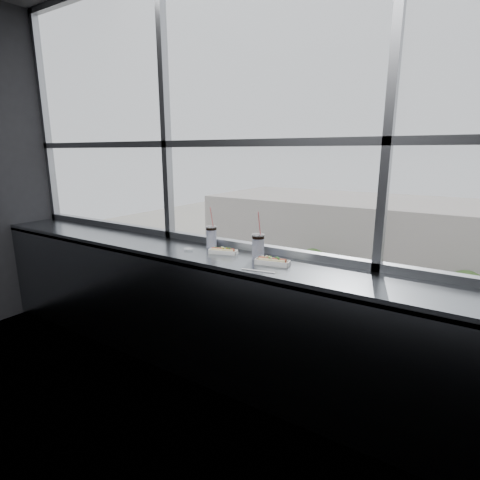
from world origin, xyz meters
The scene contains 22 objects.
wall_back_lower centered at (0.00, 1.50, 0.55)m, with size 6.00×6.00×0.00m, color black.
window_glass centered at (0.00, 1.52, 2.30)m, with size 6.00×6.00×0.00m, color silver.
window_mullions centered at (0.00, 1.50, 2.30)m, with size 6.00×0.08×2.40m, color gray, non-canonical shape.
counter centered at (0.00, 1.23, 1.07)m, with size 6.00×0.55×0.06m, color gray.
counter_fascia centered at (0.00, 0.97, 0.55)m, with size 6.00×0.04×1.04m, color gray.
hotdog_tray_left centered at (-0.18, 1.26, 1.12)m, with size 0.25×0.14×0.06m.
hotdog_tray_right centered at (0.31, 1.21, 1.13)m, with size 0.27×0.13×0.06m.
soda_cup_left centered at (-0.39, 1.38, 1.21)m, with size 0.10×0.10×0.36m.
soda_cup_right centered at (0.14, 1.28, 1.21)m, with size 0.10×0.10×0.38m.
loose_straw centered at (0.30, 1.01, 1.10)m, with size 0.01×0.01×0.25m, color white.
wrapper centered at (-0.50, 1.20, 1.11)m, with size 0.10×0.07×0.02m, color silver.
plaza_ground centered at (0.00, 45.00, -11.00)m, with size 120.00×120.00×0.00m, color #A39E92.
street_asphalt centered at (0.00, 21.50, -10.97)m, with size 80.00×10.00×0.06m, color black.
far_sidewalk centered at (0.00, 29.50, -10.98)m, with size 80.00×6.00×0.04m, color #A39E92.
far_building centered at (0.00, 39.50, -7.00)m, with size 50.00×14.00×8.00m, color #ABA29A.
car_far_a centered at (-11.99, 25.50, -9.95)m, with size 5.94×2.47×1.98m, color black.
car_near_c centered at (-0.50, 17.50, -9.89)m, with size 6.28×2.62×2.09m, color maroon.
car_far_b centered at (0.48, 25.50, -9.95)m, with size 5.91×2.46×1.97m, color maroon.
car_near_a centered at (-12.31, 17.50, -9.80)m, with size 6.81×2.84×2.27m, color #999999.
pedestrian_a centered at (-4.63, 28.58, -9.84)m, with size 1.00×0.75×2.24m, color #66605B.
tree_left centered at (-10.47, 29.50, -7.98)m, with size 2.85×2.85×4.46m.
tree_center centered at (1.44, 29.50, -7.95)m, with size 2.88×2.88×4.50m.
Camera 1 is at (1.57, -1.19, 1.93)m, focal length 28.00 mm.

